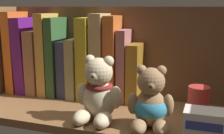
{
  "coord_description": "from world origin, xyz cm",
  "views": [
    {
      "loc": [
        20.78,
        -65.93,
        28.32
      ],
      "look_at": [
        -2.05,
        0.0,
        13.63
      ],
      "focal_mm": 45.69,
      "sensor_mm": 36.0,
      "label": 1
    }
  ],
  "objects": [
    {
      "name": "book_11",
      "position": [
        1.58,
        10.33,
        10.26
      ],
      "size": [
        3.25,
        11.06,
        16.51
      ],
      "primitive_type": "cube",
      "color": "#8F611C",
      "rests_on": "shelf_board"
    },
    {
      "name": "small_product_box",
      "position": [
        20.75,
        -9.03,
        5.08
      ],
      "size": [
        8.09,
        5.87,
        6.16
      ],
      "color": "silver",
      "rests_on": "shelf_board"
    },
    {
      "name": "book_8",
      "position": [
        -8.73,
        10.33,
        14.3
      ],
      "size": [
        3.55,
        11.75,
        24.6
      ],
      "primitive_type": "cube",
      "color": "tan",
      "rests_on": "shelf_board"
    },
    {
      "name": "book_9",
      "position": [
        -4.97,
        10.33,
        14.02
      ],
      "size": [
        3.12,
        10.96,
        24.03
      ],
      "primitive_type": "cube",
      "color": "#C86127",
      "rests_on": "shelf_board"
    },
    {
      "name": "book_2",
      "position": [
        -29.17,
        10.33,
        11.68
      ],
      "size": [
        3.4,
        14.4,
        19.36
      ],
      "primitive_type": "cube",
      "color": "#9B6344",
      "rests_on": "shelf_board"
    },
    {
      "name": "book_0",
      "position": [
        -36.63,
        10.33,
        14.48
      ],
      "size": [
        2.91,
        14.28,
        24.97
      ],
      "primitive_type": "cube",
      "color": "#C95C1F",
      "rests_on": "shelf_board"
    },
    {
      "name": "shelf_board",
      "position": [
        0.0,
        0.0,
        1.0
      ],
      "size": [
        79.17,
        26.58,
        2.0
      ],
      "primitive_type": "cube",
      "color": "brown",
      "rests_on": "ground"
    },
    {
      "name": "pillar_candle",
      "position": [
        19.1,
        1.18,
        6.09
      ],
      "size": [
        4.99,
        4.99,
        8.17
      ],
      "primitive_type": "cylinder",
      "color": "#C63833",
      "rests_on": "shelf_board"
    },
    {
      "name": "book_3",
      "position": [
        -25.6,
        10.33,
        14.25
      ],
      "size": [
        2.9,
        13.56,
        24.5
      ],
      "primitive_type": "cube",
      "color": "gold",
      "rests_on": "shelf_board"
    },
    {
      "name": "book_1",
      "position": [
        -33.03,
        10.33,
        13.63
      ],
      "size": [
        4.18,
        14.55,
        23.35
      ],
      "primitive_type": "cube",
      "rotation": [
        0.0,
        -0.03,
        0.0
      ],
      "color": "#571775",
      "rests_on": "shelf_board"
    },
    {
      "name": "teddy_bear_larger",
      "position": [
        -3.21,
        -6.54,
        8.6
      ],
      "size": [
        11.2,
        11.3,
        15.46
      ],
      "color": "beige",
      "rests_on": "shelf_board"
    },
    {
      "name": "shelf_back_panel",
      "position": [
        0.0,
        13.89,
        14.23
      ],
      "size": [
        81.57,
        1.2,
        28.46
      ],
      "primitive_type": "cube",
      "color": "brown",
      "rests_on": "ground"
    },
    {
      "name": "book_10",
      "position": [
        -1.73,
        10.33,
        12.14
      ],
      "size": [
        2.51,
        9.78,
        20.28
      ],
      "primitive_type": "cube",
      "color": "#A26060",
      "rests_on": "shelf_board"
    },
    {
      "name": "book_5",
      "position": [
        -19.3,
        10.33,
        10.33
      ],
      "size": [
        2.88,
        12.34,
        16.65
      ],
      "primitive_type": "cube",
      "color": "#3C3E62",
      "rests_on": "shelf_board"
    },
    {
      "name": "book_7",
      "position": [
        -12.62,
        10.33,
        13.72
      ],
      "size": [
        3.38,
        13.13,
        23.45
      ],
      "primitive_type": "cube",
      "color": "gold",
      "rests_on": "shelf_board"
    },
    {
      "name": "book_6",
      "position": [
        -16.08,
        10.33,
        10.71
      ],
      "size": [
        2.7,
        13.92,
        17.41
      ],
      "primitive_type": "cube",
      "color": "tan",
      "rests_on": "shelf_board"
    },
    {
      "name": "teddy_bear_smaller",
      "position": [
        9.28,
        -6.88,
        7.53
      ],
      "size": [
        10.44,
        11.16,
        14.07
      ],
      "color": "#93704C",
      "rests_on": "shelf_board"
    },
    {
      "name": "book_4",
      "position": [
        -22.44,
        10.33,
        13.69
      ],
      "size": [
        2.56,
        13.79,
        23.37
      ],
      "primitive_type": "cube",
      "color": "#315930",
      "rests_on": "shelf_board"
    }
  ]
}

